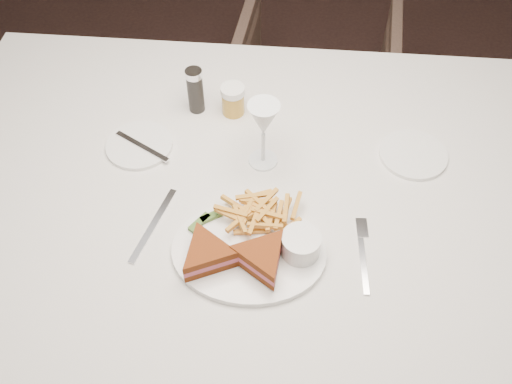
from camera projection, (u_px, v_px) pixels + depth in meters
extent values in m
cube|color=silver|center=(259.00, 274.00, 1.58)|extent=(1.64, 1.16, 0.75)
imported|color=#48352C|center=(314.00, 81.00, 2.20)|extent=(0.60, 0.56, 0.61)
ellipsoid|color=white|center=(249.00, 252.00, 1.17)|extent=(0.34, 0.27, 0.01)
cube|color=silver|center=(153.00, 225.00, 1.22)|extent=(0.05, 0.20, 0.00)
cylinder|color=white|center=(139.00, 145.00, 1.37)|extent=(0.16, 0.16, 0.01)
cylinder|color=white|center=(413.00, 155.00, 1.35)|extent=(0.16, 0.16, 0.01)
cylinder|color=black|center=(195.00, 91.00, 1.41)|extent=(0.04, 0.04, 0.12)
cylinder|color=#B7872C|center=(233.00, 100.00, 1.42)|extent=(0.06, 0.06, 0.08)
cube|color=#3A5B1F|center=(212.00, 216.00, 1.22)|extent=(0.05, 0.05, 0.01)
cube|color=#3A5B1F|center=(199.00, 223.00, 1.20)|extent=(0.04, 0.06, 0.01)
cylinder|color=white|center=(301.00, 244.00, 1.15)|extent=(0.08, 0.08, 0.05)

